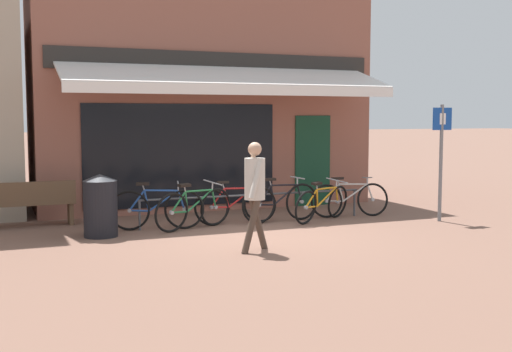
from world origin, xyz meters
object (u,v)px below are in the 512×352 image
object	(u,v)px
bicycle_black	(280,202)
bicycle_orange	(322,203)
park_bench	(31,203)
litter_bin	(100,205)
bicycle_silver	(350,199)
parking_sign	(441,150)
bicycle_red	(236,204)
bicycle_blue	(157,208)
pedestrian_adult	(255,184)
bicycle_green	(194,208)

from	to	relation	value
bicycle_black	bicycle_orange	world-z (taller)	bicycle_black
bicycle_orange	park_bench	world-z (taller)	park_bench
litter_bin	bicycle_silver	bearing A→B (deg)	3.28
litter_bin	parking_sign	distance (m)	6.63
bicycle_red	bicycle_black	bearing A→B (deg)	-10.51
bicycle_silver	litter_bin	world-z (taller)	litter_bin
bicycle_red	parking_sign	world-z (taller)	parking_sign
bicycle_blue	bicycle_black	size ratio (longest dim) A/B	0.99
pedestrian_adult	parking_sign	size ratio (longest dim) A/B	0.74
litter_bin	pedestrian_adult	bearing A→B (deg)	-46.49
bicycle_red	parking_sign	bearing A→B (deg)	-19.34
bicycle_black	parking_sign	world-z (taller)	parking_sign
bicycle_orange	pedestrian_adult	distance (m)	3.22
bicycle_red	pedestrian_adult	world-z (taller)	pedestrian_adult
bicycle_orange	parking_sign	world-z (taller)	parking_sign
pedestrian_adult	bicycle_blue	bearing A→B (deg)	102.70
pedestrian_adult	bicycle_black	bearing A→B (deg)	48.32
bicycle_black	parking_sign	size ratio (longest dim) A/B	0.75
pedestrian_adult	parking_sign	distance (m)	4.68
pedestrian_adult	park_bench	bearing A→B (deg)	121.41
bicycle_silver	park_bench	bearing A→B (deg)	178.40
bicycle_blue	bicycle_black	xyz separation A→B (m)	(2.48, -0.03, -0.00)
pedestrian_adult	bicycle_silver	bearing A→B (deg)	28.76
bicycle_red	bicycle_orange	bearing A→B (deg)	-14.25
bicycle_blue	park_bench	xyz separation A→B (m)	(-2.11, 1.20, 0.07)
parking_sign	bicycle_orange	bearing A→B (deg)	158.15
bicycle_green	bicycle_red	world-z (taller)	bicycle_green
bicycle_silver	pedestrian_adult	world-z (taller)	pedestrian_adult
bicycle_green	parking_sign	distance (m)	5.00
bicycle_blue	pedestrian_adult	xyz separation A→B (m)	(0.96, -2.40, 0.65)
bicycle_blue	bicycle_silver	bearing A→B (deg)	13.78
bicycle_black	parking_sign	distance (m)	3.34
bicycle_black	pedestrian_adult	bearing A→B (deg)	-128.88
bicycle_blue	litter_bin	xyz separation A→B (m)	(-1.06, -0.28, 0.15)
bicycle_black	litter_bin	bearing A→B (deg)	177.72
bicycle_silver	parking_sign	world-z (taller)	parking_sign
bicycle_silver	bicycle_black	bearing A→B (deg)	-169.02
bicycle_blue	parking_sign	size ratio (longest dim) A/B	0.74
bicycle_black	parking_sign	xyz separation A→B (m)	(2.98, -1.12, 1.02)
bicycle_blue	parking_sign	xyz separation A→B (m)	(5.45, -1.15, 1.02)
bicycle_orange	bicycle_blue	bearing A→B (deg)	147.84
pedestrian_adult	parking_sign	xyz separation A→B (m)	(4.49, 1.25, 0.37)
bicycle_green	pedestrian_adult	size ratio (longest dim) A/B	0.99
litter_bin	bicycle_red	bearing A→B (deg)	8.39
litter_bin	park_bench	world-z (taller)	litter_bin
bicycle_blue	litter_bin	size ratio (longest dim) A/B	1.56
bicycle_green	bicycle_black	bearing A→B (deg)	-16.62
bicycle_red	park_bench	xyz separation A→B (m)	(-3.70, 1.09, 0.09)
parking_sign	park_bench	world-z (taller)	parking_sign
bicycle_green	bicycle_orange	bearing A→B (deg)	-23.57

